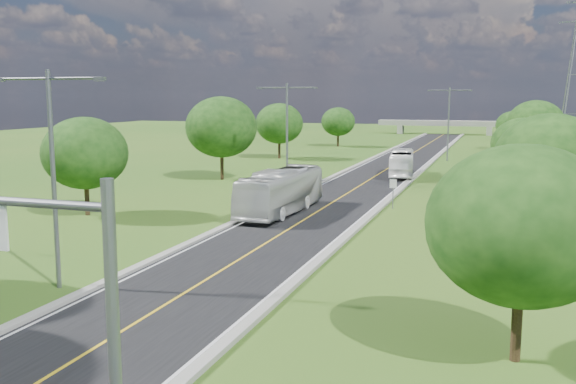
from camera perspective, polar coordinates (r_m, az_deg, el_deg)
name	(u,v)px	position (r m, az deg, el deg)	size (l,w,h in m)	color
ground	(379,174)	(73.66, 8.11, 1.57)	(260.00, 260.00, 0.00)	#2B5A19
road	(388,168)	(79.53, 8.91, 2.09)	(8.00, 150.00, 0.06)	black
curb_left	(354,167)	(80.34, 5.92, 2.27)	(0.50, 150.00, 0.22)	gray
curb_right	(424,169)	(78.92, 11.96, 2.01)	(0.50, 150.00, 0.22)	gray
signal_mast	(28,280)	(15.07, -22.15, -7.22)	(8.54, 0.33, 7.20)	slate
speed_limit_sign	(393,189)	(51.06, 9.32, 0.29)	(0.55, 0.09, 2.40)	slate
overpass	(444,124)	(152.63, 13.71, 5.89)	(30.00, 3.00, 3.20)	gray
streetlight_near_left	(52,161)	(30.87, -20.21, 2.64)	(5.90, 0.25, 10.00)	slate
streetlight_mid_left	(287,127)	(60.17, -0.09, 5.79)	(5.90, 0.25, 10.00)	slate
streetlight_far_right	(449,117)	(90.25, 14.09, 6.46)	(5.90, 0.25, 10.00)	slate
tree_lb	(85,153)	(49.70, -17.61, 3.31)	(6.30, 6.30, 7.33)	black
tree_lc	(221,127)	(68.15, -5.94, 5.76)	(7.56, 7.56, 8.79)	black
tree_ld	(279,124)	(91.18, -0.78, 6.11)	(6.72, 6.72, 7.82)	black
tree_le	(338,122)	(113.46, 4.48, 6.25)	(5.88, 5.88, 6.84)	black
tree_ra	(522,225)	(22.32, 20.09, -2.81)	(6.30, 6.30, 7.33)	black
tree_rb	(550,160)	(42.17, 22.25, 2.63)	(6.72, 6.72, 7.82)	black
tree_rc	(523,144)	(64.09, 20.17, 4.00)	(5.88, 5.88, 6.84)	black
tree_rd	(536,124)	(88.06, 21.15, 5.65)	(7.14, 7.14, 8.30)	black
tree_re	(513,125)	(112.02, 19.34, 5.61)	(5.46, 5.46, 6.35)	black
tree_rf	(531,118)	(132.06, 20.81, 6.18)	(6.30, 6.30, 7.33)	black
bus_outbound	(402,163)	(71.81, 10.08, 2.54)	(2.40, 10.27, 2.86)	white
bus_inbound	(281,191)	(48.36, -0.62, 0.07)	(2.77, 11.84, 3.30)	beige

